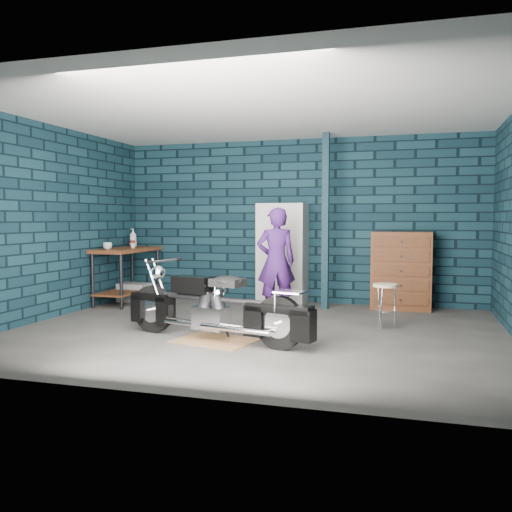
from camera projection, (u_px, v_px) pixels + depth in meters
The scene contains 15 objects.
ground at pixel (255, 332), 6.69m from camera, with size 6.00×6.00×0.00m, color #55534F.
room_walls at pixel (267, 180), 7.09m from camera, with size 6.02×5.01×2.71m.
support_post at pixel (325, 221), 8.31m from camera, with size 0.10×0.10×2.70m, color #102832.
workbench at pixel (127, 275), 8.94m from camera, with size 0.60×1.40×0.91m, color brown.
drip_mat at pixel (216, 340), 6.19m from camera, with size 0.87×0.66×0.01m, color brown.
motorcycle at pixel (215, 301), 6.16m from camera, with size 2.06×0.56×0.91m, color black, non-canonical shape.
person at pixel (276, 261), 7.84m from camera, with size 0.57×0.37×1.55m, color #4C1F77.
storage_bin at pixel (134, 292), 9.14m from camera, with size 0.49×0.35×0.31m, color gray.
locker at pixel (282, 254), 8.82m from camera, with size 0.76×0.55×1.64m, color beige.
tool_chest at pixel (401, 271), 8.31m from camera, with size 0.89×0.50×1.19m, color brown.
shop_stool at pixel (385, 306), 6.88m from camera, with size 0.31×0.31×0.57m, color beige, non-canonical shape.
cup_a at pixel (107, 246), 8.53m from camera, with size 0.14×0.14×0.11m, color beige.
cup_b at pixel (133, 246), 8.83m from camera, with size 0.09×0.09×0.08m, color beige.
mug_red at pixel (133, 244), 9.11m from camera, with size 0.09×0.09×0.12m, color maroon.
bottle at pixel (133, 238), 9.24m from camera, with size 0.12×0.12×0.31m, color gray.
Camera 1 is at (1.87, -6.34, 1.40)m, focal length 38.00 mm.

